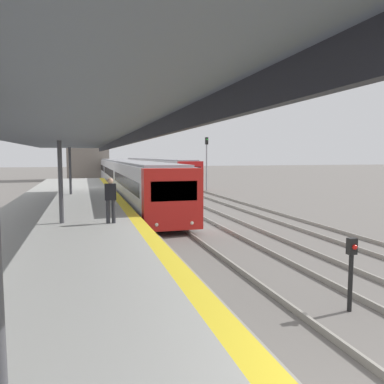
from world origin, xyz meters
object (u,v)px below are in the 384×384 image
(train_far, at_px, (152,167))
(signal_mast_far, at_px, (207,157))
(signal_post_near, at_px, (351,266))
(train_near, at_px, (121,173))
(person_on_platform, at_px, (110,198))

(train_far, relative_size, signal_mast_far, 8.40)
(train_far, distance_m, signal_post_near, 50.89)
(train_near, relative_size, train_far, 1.02)
(person_on_platform, xyz_separation_m, signal_post_near, (4.67, -7.11, -0.89))
(person_on_platform, distance_m, signal_post_near, 8.55)
(person_on_platform, relative_size, signal_mast_far, 0.32)
(train_near, height_order, signal_post_near, train_near)
(signal_post_near, bearing_deg, train_near, 93.59)
(person_on_platform, distance_m, train_near, 24.04)
(person_on_platform, relative_size, signal_post_near, 1.01)
(train_far, bearing_deg, signal_mast_far, -86.29)
(signal_post_near, height_order, signal_mast_far, signal_mast_far)
(train_near, distance_m, signal_mast_far, 8.62)
(train_near, bearing_deg, signal_post_near, -86.41)
(train_near, relative_size, signal_mast_far, 8.58)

